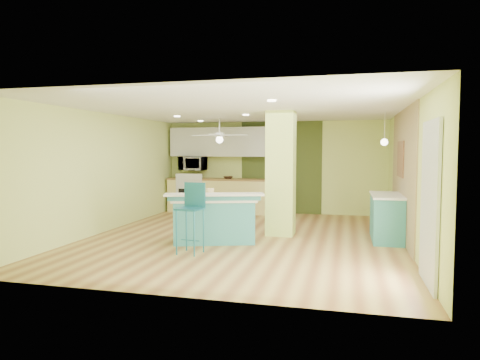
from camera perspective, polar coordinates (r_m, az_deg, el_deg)
name	(u,v)px	position (r m, az deg, el deg)	size (l,w,h in m)	color
floor	(244,238)	(8.50, 0.53, -7.73)	(6.00, 7.00, 0.01)	brown
ceiling	(244,110)	(8.36, 0.54, 9.37)	(6.00, 7.00, 0.01)	white
wall_back	(274,167)	(11.77, 4.54, 1.68)	(6.00, 0.01, 2.50)	#D4E47A
wall_front	(173,191)	(5.00, -8.90, -1.48)	(6.00, 0.01, 2.50)	#D4E47A
wall_left	(106,173)	(9.50, -17.38, 0.96)	(0.01, 7.00, 2.50)	#D4E47A
wall_right	(408,177)	(8.17, 21.49, 0.40)	(0.01, 7.00, 2.50)	#D4E47A
wood_panel	(403,175)	(8.76, 20.87, 0.64)	(0.02, 3.40, 2.50)	#907852
olive_accent	(281,168)	(11.72, 5.49, 1.67)	(2.20, 0.02, 2.50)	#414F1F
interior_door	(281,177)	(11.70, 5.46, 0.44)	(0.82, 0.05, 2.00)	silver
french_door	(430,203)	(5.92, 23.96, -2.88)	(0.04, 1.08, 2.10)	silver
column	(281,174)	(8.70, 5.48, 0.86)	(0.55, 0.55, 2.50)	#CAE269
kitchen_run	(225,196)	(11.81, -1.97, -2.09)	(3.25, 0.63, 0.94)	#EEDD7C
stove	(193,195)	(12.10, -6.31, -2.02)	(0.76, 0.66, 1.08)	silver
upper_cabinets	(226,142)	(11.86, -1.82, 5.09)	(3.20, 0.34, 0.80)	silver
microwave	(193,164)	(12.05, -6.32, 2.20)	(0.70, 0.48, 0.39)	silver
ceiling_fan	(220,136)	(10.55, -2.75, 5.92)	(1.41, 1.41, 0.61)	white
pendant_lamp	(384,142)	(8.87, 18.68, 4.83)	(0.14, 0.14, 0.69)	white
wall_decor	(401,159)	(8.95, 20.62, 2.64)	(0.03, 0.90, 0.70)	brown
peninsula	(214,219)	(8.06, -3.46, -5.18)	(1.88, 1.41, 0.95)	teal
bar_stool	(192,206)	(7.20, -6.40, -3.48)	(0.44, 0.44, 1.18)	#1B647D
side_counter	(386,217)	(8.69, 18.94, -4.70)	(0.58, 1.36, 0.88)	teal
fruit_bowl	(228,178)	(11.71, -1.59, 0.32)	(0.27, 0.27, 0.07)	#372116
canister	(210,193)	(8.24, -4.07, -1.70)	(0.17, 0.17, 0.17)	yellow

